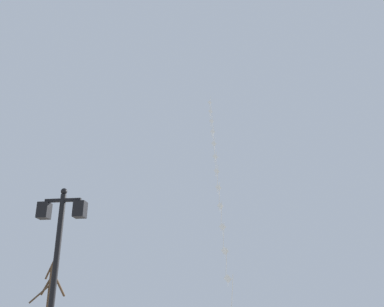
% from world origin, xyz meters
% --- Properties ---
extents(twin_lantern_lamp_post, '(1.21, 0.28, 4.61)m').
position_xyz_m(twin_lantern_lamp_post, '(-3.14, 9.53, 3.20)').
color(twin_lantern_lamp_post, black).
rests_on(twin_lantern_lamp_post, ground_plane).
extents(kite_train, '(2.33, 14.82, 19.26)m').
position_xyz_m(kite_train, '(-0.40, 25.74, 10.18)').
color(kite_train, brown).
rests_on(kite_train, ground_plane).
extents(bare_tree, '(0.91, 1.57, 3.89)m').
position_xyz_m(bare_tree, '(-6.96, 17.57, 1.98)').
color(bare_tree, '#4C3826').
rests_on(bare_tree, ground_plane).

